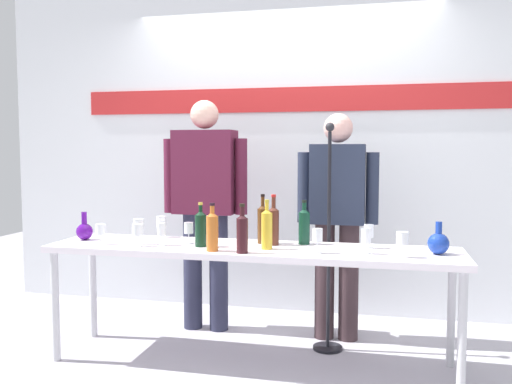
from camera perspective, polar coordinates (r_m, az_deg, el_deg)
The scene contains 25 objects.
ground_plane at distance 3.65m, azimuth -0.55°, elevation -17.39°, with size 10.00×10.00×0.00m, color #ACA8B1.
back_wall at distance 4.61m, azimuth 3.08°, elevation 6.24°, with size 5.00×0.11×3.00m.
display_table at distance 3.45m, azimuth -0.56°, elevation -6.71°, with size 2.58×0.57×0.75m.
decanter_blue_left at distance 3.87m, azimuth -17.43°, elevation -3.86°, with size 0.11×0.11×0.19m.
decanter_blue_right at distance 3.36m, azimuth 18.46°, elevation -5.04°, with size 0.12×0.12×0.19m.
presenter_left at distance 4.10m, azimuth -5.32°, elevation -0.61°, with size 0.65×0.22×1.72m.
presenter_right at distance 3.91m, azimuth 8.46°, elevation -2.16°, with size 0.57×0.22×1.61m.
wine_bottle_0 at distance 3.55m, azimuth 0.70°, elevation -3.23°, with size 0.07×0.07×0.32m.
wine_bottle_1 at distance 3.34m, azimuth 1.14°, elevation -3.74°, with size 0.07×0.07×0.30m.
wine_bottle_2 at distance 3.48m, azimuth 1.84°, elevation -3.36°, with size 0.07×0.07×0.32m.
wine_bottle_3 at distance 3.53m, azimuth 5.04°, elevation -3.43°, with size 0.07×0.07×0.28m.
wine_bottle_4 at distance 3.45m, azimuth -5.78°, elevation -3.70°, with size 0.07×0.07×0.28m.
wine_bottle_5 at distance 3.29m, azimuth -4.57°, elevation -3.96°, with size 0.07×0.07×0.29m.
wine_bottle_6 at distance 3.22m, azimuth -1.42°, elevation -4.17°, with size 0.07×0.07×0.29m.
wine_glass_left_0 at distance 3.56m, azimuth -7.03°, elevation -3.81°, with size 0.06×0.06×0.14m.
wine_glass_left_1 at distance 3.86m, azimuth -9.85°, elevation -3.05°, with size 0.07×0.07×0.15m.
wine_glass_left_2 at distance 3.51m, azimuth -12.24°, elevation -3.92°, with size 0.07×0.07×0.14m.
wine_glass_left_3 at distance 3.64m, azimuth -15.88°, elevation -3.82°, with size 0.06×0.06×0.13m.
wine_glass_left_4 at distance 3.53m, azimuth -9.81°, elevation -3.92°, with size 0.06×0.06×0.14m.
wine_glass_left_5 at distance 3.60m, azimuth -12.13°, elevation -3.48°, with size 0.07×0.07×0.16m.
wine_glass_right_0 at distance 3.45m, azimuth 11.66°, elevation -4.07°, with size 0.06×0.06×0.15m.
wine_glass_right_1 at distance 3.20m, azimuth 14.99°, elevation -4.71°, with size 0.07×0.07×0.15m.
wine_glass_right_2 at distance 3.26m, azimuth 11.39°, elevation -4.58°, with size 0.06×0.06×0.15m.
wine_glass_right_3 at distance 3.23m, azimuth 6.41°, elevation -4.59°, with size 0.06×0.06×0.15m.
microphone_stand at distance 3.76m, azimuth 7.55°, elevation -8.54°, with size 0.20×0.20×1.54m.
Camera 1 is at (0.79, -3.29, 1.36)m, focal length 38.41 mm.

